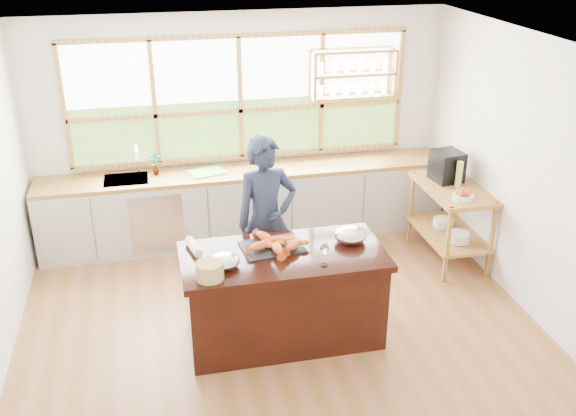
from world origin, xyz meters
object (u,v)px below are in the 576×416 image
object	(u,v)px
cook	(266,220)
wicker_basket	(210,271)
island	(283,296)
espresso_machine	(447,166)

from	to	relation	value
cook	wicker_basket	bearing A→B (deg)	-132.78
wicker_basket	cook	bearing A→B (deg)	57.23
island	espresso_machine	distance (m)	2.63
island	wicker_basket	xyz separation A→B (m)	(-0.69, -0.29, 0.52)
island	cook	bearing A→B (deg)	90.71
espresso_machine	wicker_basket	size ratio (longest dim) A/B	1.47
island	wicker_basket	size ratio (longest dim) A/B	7.82
island	cook	xyz separation A→B (m)	(-0.01, 0.77, 0.42)
espresso_machine	wicker_basket	bearing A→B (deg)	-158.86
cook	espresso_machine	xyz separation A→B (m)	(2.20, 0.54, 0.20)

